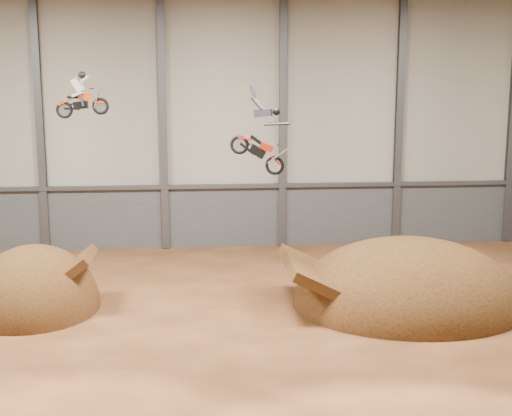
{
  "coord_description": "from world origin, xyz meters",
  "views": [
    {
      "loc": [
        -1.63,
        -25.0,
        9.94
      ],
      "look_at": [
        0.89,
        4.0,
        4.34
      ],
      "focal_mm": 50.0,
      "sensor_mm": 36.0,
      "label": 1
    }
  ],
  "objects_px": {
    "takeoff_ramp": "(35,309)",
    "fmx_rider_b": "(253,129)",
    "fmx_rider_a": "(83,92)",
    "landing_ramp": "(408,304)"
  },
  "relations": [
    {
      "from": "takeoff_ramp",
      "to": "fmx_rider_a",
      "type": "xyz_separation_m",
      "value": [
        2.19,
        1.53,
        9.06
      ]
    },
    {
      "from": "landing_ramp",
      "to": "fmx_rider_b",
      "type": "bearing_deg",
      "value": -175.99
    },
    {
      "from": "takeoff_ramp",
      "to": "fmx_rider_b",
      "type": "relative_size",
      "value": 2.0
    },
    {
      "from": "takeoff_ramp",
      "to": "fmx_rider_b",
      "type": "distance_m",
      "value": 12.03
    },
    {
      "from": "fmx_rider_a",
      "to": "fmx_rider_b",
      "type": "distance_m",
      "value": 7.66
    },
    {
      "from": "takeoff_ramp",
      "to": "fmx_rider_b",
      "type": "height_order",
      "value": "fmx_rider_b"
    },
    {
      "from": "landing_ramp",
      "to": "fmx_rider_b",
      "type": "xyz_separation_m",
      "value": [
        -6.79,
        -0.48,
        7.66
      ]
    },
    {
      "from": "takeoff_ramp",
      "to": "landing_ramp",
      "type": "bearing_deg",
      "value": -2.63
    },
    {
      "from": "fmx_rider_b",
      "to": "landing_ramp",
      "type": "bearing_deg",
      "value": 17.74
    },
    {
      "from": "takeoff_ramp",
      "to": "landing_ramp",
      "type": "relative_size",
      "value": 0.63
    }
  ]
}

